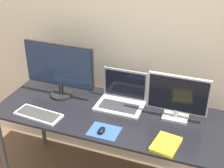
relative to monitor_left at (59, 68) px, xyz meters
name	(u,v)px	position (x,y,z in m)	size (l,w,h in m)	color
wall_back	(126,37)	(0.47, 0.31, 0.22)	(7.00, 0.05, 2.50)	beige
desk	(108,121)	(0.47, -0.11, -0.34)	(1.77, 0.70, 0.77)	black
monitor_left	(59,68)	(0.00, 0.00, 0.00)	(0.60, 0.19, 0.47)	black
monitor_right	(178,97)	(0.97, 0.00, -0.07)	(0.45, 0.13, 0.36)	#B2B2B7
laptop	(122,97)	(0.52, 0.05, -0.19)	(0.37, 0.27, 0.27)	#ADADB2
keyboard	(38,114)	(-0.02, -0.33, -0.25)	(0.38, 0.18, 0.02)	silver
mousepad	(104,131)	(0.53, -0.34, -0.25)	(0.22, 0.17, 0.00)	#2D519E
mouse	(102,130)	(0.52, -0.36, -0.23)	(0.05, 0.08, 0.04)	black
book	(166,144)	(0.97, -0.34, -0.24)	(0.19, 0.24, 0.02)	yellow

